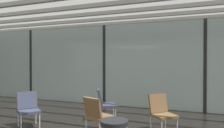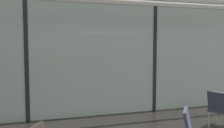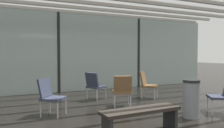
{
  "view_description": "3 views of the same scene",
  "coord_description": "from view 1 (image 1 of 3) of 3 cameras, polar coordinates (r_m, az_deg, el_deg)",
  "views": [
    {
      "loc": [
        3.0,
        -2.0,
        1.65
      ],
      "look_at": [
        0.64,
        4.3,
        1.56
      ],
      "focal_mm": 32.76,
      "sensor_mm": 36.0,
      "label": 1
    },
    {
      "loc": [
        -3.25,
        -1.24,
        1.93
      ],
      "look_at": [
        -1.24,
        5.32,
        1.38
      ],
      "focal_mm": 39.42,
      "sensor_mm": 36.0,
      "label": 2
    },
    {
      "loc": [
        -1.59,
        -3.12,
        1.42
      ],
      "look_at": [
        0.63,
        1.73,
        1.2
      ],
      "focal_mm": 34.98,
      "sensor_mm": 36.0,
      "label": 3
    }
  ],
  "objects": [
    {
      "name": "parked_airplane",
      "position": [
        12.3,
        12.59,
        1.89
      ],
      "size": [
        11.35,
        3.79,
        3.79
      ],
      "color": "#B2BCD6",
      "rests_on": "ground"
    },
    {
      "name": "lounge_chair_0",
      "position": [
        5.7,
        -22.36,
        -11.01
      ],
      "size": [
        0.71,
        0.7,
        0.87
      ],
      "rotation": [
        0.0,
        0.0,
        0.93
      ],
      "color": "#33384C",
      "rests_on": "ground"
    },
    {
      "name": "glass_curtain_wall",
      "position": [
        7.8,
        -2.09,
        -0.27
      ],
      "size": [
        14.0,
        0.08,
        3.02
      ],
      "primitive_type": "cube",
      "color": "#A3B7B2",
      "rests_on": "ground"
    },
    {
      "name": "window_mullion_1",
      "position": [
        7.8,
        -2.09,
        -0.27
      ],
      "size": [
        0.1,
        0.12,
        3.02
      ],
      "primitive_type": "cube",
      "color": "black",
      "rests_on": "ground"
    },
    {
      "name": "lounge_chair_1",
      "position": [
        5.03,
        13.6,
        -12.55
      ],
      "size": [
        0.71,
        0.71,
        0.87
      ],
      "rotation": [
        0.0,
        0.0,
        0.76
      ],
      "color": "brown",
      "rests_on": "ground"
    },
    {
      "name": "window_mullion_2",
      "position": [
        7.21,
        24.52,
        -0.43
      ],
      "size": [
        0.1,
        0.12,
        3.02
      ],
      "primitive_type": "cube",
      "color": "black",
      "rests_on": "ground"
    },
    {
      "name": "window_mullion_0",
      "position": [
        9.69,
        -21.56,
        -0.12
      ],
      "size": [
        0.1,
        0.12,
        3.02
      ],
      "primitive_type": "cube",
      "color": "black",
      "rests_on": "ground"
    },
    {
      "name": "lounge_chair_4",
      "position": [
        5.89,
        -2.24,
        -10.56
      ],
      "size": [
        0.69,
        0.67,
        0.87
      ],
      "rotation": [
        0.0,
        0.0,
        2.06
      ],
      "color": "#33384C",
      "rests_on": "ground"
    },
    {
      "name": "lounge_chair_3",
      "position": [
        4.66,
        -4.28,
        -13.63
      ],
      "size": [
        0.64,
        0.66,
        0.87
      ],
      "rotation": [
        0.0,
        0.0,
        2.78
      ],
      "color": "brown",
      "rests_on": "ground"
    },
    {
      "name": "ceiling_slats",
      "position": [
        5.11,
        -17.12,
        16.82
      ],
      "size": [
        13.72,
        6.72,
        0.1
      ],
      "color": "#B7B2A8",
      "rests_on": "glass_curtain_wall"
    }
  ]
}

